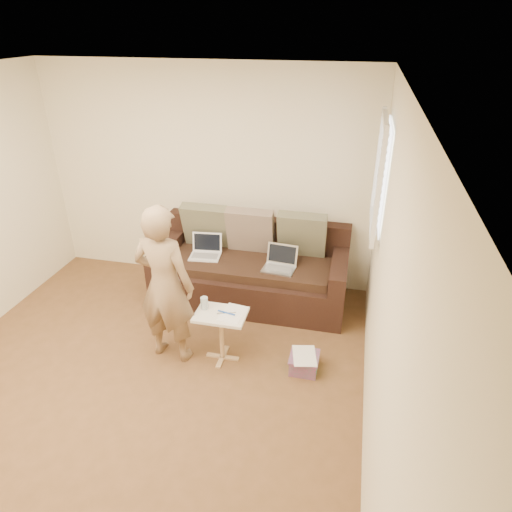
# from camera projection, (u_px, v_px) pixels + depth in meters

# --- Properties ---
(floor) EXTENTS (4.50, 4.50, 0.00)m
(floor) POSITION_uv_depth(u_px,v_px,m) (134.00, 395.00, 4.03)
(floor) COLOR brown
(floor) RESTS_ON ground
(ceiling) EXTENTS (4.50, 4.50, 0.00)m
(ceiling) POSITION_uv_depth(u_px,v_px,m) (81.00, 87.00, 2.82)
(ceiling) COLOR white
(ceiling) RESTS_ON wall_back
(wall_back) EXTENTS (4.00, 0.00, 4.00)m
(wall_back) POSITION_uv_depth(u_px,v_px,m) (206.00, 178.00, 5.36)
(wall_back) COLOR beige
(wall_back) RESTS_ON ground
(wall_right) EXTENTS (0.00, 4.50, 4.50)m
(wall_right) POSITION_uv_depth(u_px,v_px,m) (384.00, 301.00, 3.03)
(wall_right) COLOR beige
(wall_right) RESTS_ON ground
(window_blinds) EXTENTS (0.12, 0.88, 1.08)m
(window_blinds) POSITION_uv_depth(u_px,v_px,m) (380.00, 175.00, 4.15)
(window_blinds) COLOR white
(window_blinds) RESTS_ON wall_right
(sofa) EXTENTS (2.20, 0.95, 0.85)m
(sofa) POSITION_uv_depth(u_px,v_px,m) (251.00, 267.00, 5.23)
(sofa) COLOR black
(sofa) RESTS_ON ground
(pillow_left) EXTENTS (0.55, 0.29, 0.57)m
(pillow_left) POSITION_uv_depth(u_px,v_px,m) (206.00, 225.00, 5.39)
(pillow_left) COLOR #54543E
(pillow_left) RESTS_ON sofa
(pillow_mid) EXTENTS (0.55, 0.27, 0.57)m
(pillow_mid) POSITION_uv_depth(u_px,v_px,m) (250.00, 231.00, 5.26)
(pillow_mid) COLOR #705A50
(pillow_mid) RESTS_ON sofa
(pillow_right) EXTENTS (0.55, 0.28, 0.57)m
(pillow_right) POSITION_uv_depth(u_px,v_px,m) (302.00, 235.00, 5.16)
(pillow_right) COLOR #54543E
(pillow_right) RESTS_ON sofa
(laptop_silver) EXTENTS (0.37, 0.29, 0.23)m
(laptop_silver) POSITION_uv_depth(u_px,v_px,m) (279.00, 270.00, 4.98)
(laptop_silver) COLOR #B7BABC
(laptop_silver) RESTS_ON sofa
(laptop_white) EXTENTS (0.37, 0.29, 0.25)m
(laptop_white) POSITION_uv_depth(u_px,v_px,m) (205.00, 257.00, 5.25)
(laptop_white) COLOR white
(laptop_white) RESTS_ON sofa
(person) EXTENTS (0.62, 0.46, 1.60)m
(person) POSITION_uv_depth(u_px,v_px,m) (165.00, 285.00, 4.16)
(person) COLOR olive
(person) RESTS_ON ground
(side_table) EXTENTS (0.48, 0.34, 0.53)m
(side_table) POSITION_uv_depth(u_px,v_px,m) (222.00, 336.00, 4.35)
(side_table) COLOR silver
(side_table) RESTS_ON ground
(drinking_glass) EXTENTS (0.07, 0.07, 0.12)m
(drinking_glass) POSITION_uv_depth(u_px,v_px,m) (204.00, 303.00, 4.28)
(drinking_glass) COLOR silver
(drinking_glass) RESTS_ON side_table
(scissors) EXTENTS (0.20, 0.13, 0.02)m
(scissors) POSITION_uv_depth(u_px,v_px,m) (226.00, 313.00, 4.23)
(scissors) COLOR silver
(scissors) RESTS_ON side_table
(paper_on_table) EXTENTS (0.25, 0.33, 0.00)m
(paper_on_table) POSITION_uv_depth(u_px,v_px,m) (233.00, 313.00, 4.23)
(paper_on_table) COLOR white
(paper_on_table) RESTS_ON side_table
(striped_box) EXTENTS (0.27, 0.27, 0.17)m
(striped_box) POSITION_uv_depth(u_px,v_px,m) (304.00, 363.00, 4.28)
(striped_box) COLOR #C31D79
(striped_box) RESTS_ON ground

